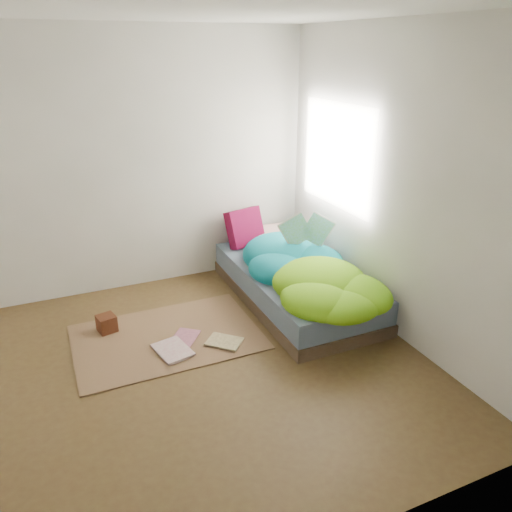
{
  "coord_description": "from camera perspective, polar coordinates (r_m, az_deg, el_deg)",
  "views": [
    {
      "loc": [
        -0.97,
        -3.24,
        2.39
      ],
      "look_at": [
        0.8,
        0.75,
        0.55
      ],
      "focal_mm": 35.0,
      "sensor_mm": 36.0,
      "label": 1
    }
  ],
  "objects": [
    {
      "name": "bed",
      "position": [
        5.04,
        4.48,
        -3.35
      ],
      "size": [
        1.0,
        2.0,
        0.34
      ],
      "color": "#3E2F21",
      "rests_on": "ground"
    },
    {
      "name": "duvet",
      "position": [
        4.73,
        5.86,
        -0.7
      ],
      "size": [
        0.96,
        1.84,
        0.34
      ],
      "primitive_type": null,
      "color": "#087F81",
      "rests_on": "bed"
    },
    {
      "name": "floor_book_c",
      "position": [
        4.31,
        -4.21,
        -10.48
      ],
      "size": [
        0.36,
        0.36,
        0.02
      ],
      "primitive_type": "imported",
      "rotation": [
        0.0,
        0.0,
        0.81
      ],
      "color": "tan",
      "rests_on": "rug"
    },
    {
      "name": "room_walls",
      "position": [
        3.48,
        -7.05,
        10.02
      ],
      "size": [
        3.54,
        3.54,
        2.62
      ],
      "color": "beige",
      "rests_on": "ground"
    },
    {
      "name": "wooden_box",
      "position": [
        4.72,
        -16.7,
        -7.39
      ],
      "size": [
        0.18,
        0.18,
        0.15
      ],
      "primitive_type": "cube",
      "rotation": [
        0.0,
        0.0,
        0.23
      ],
      "color": "#3E190E",
      "rests_on": "rug"
    },
    {
      "name": "pillow_floral",
      "position": [
        5.7,
        2.57,
        2.42
      ],
      "size": [
        0.56,
        0.37,
        0.12
      ],
      "primitive_type": "cube",
      "rotation": [
        0.0,
        0.0,
        -0.06
      ],
      "color": "silver",
      "rests_on": "bed"
    },
    {
      "name": "floor_book_b",
      "position": [
        4.52,
        -9.41,
        -9.06
      ],
      "size": [
        0.34,
        0.35,
        0.03
      ],
      "primitive_type": "imported",
      "rotation": [
        0.0,
        0.0,
        -0.67
      ],
      "color": "#BA6B80",
      "rests_on": "rug"
    },
    {
      "name": "pillow_magenta",
      "position": [
        5.5,
        -1.28,
        3.27
      ],
      "size": [
        0.43,
        0.23,
        0.41
      ],
      "primitive_type": "cube",
      "rotation": [
        0.0,
        0.0,
        0.27
      ],
      "color": "#490428",
      "rests_on": "bed"
    },
    {
      "name": "open_book",
      "position": [
        4.9,
        5.87,
        4.03
      ],
      "size": [
        0.46,
        0.23,
        0.27
      ],
      "primitive_type": null,
      "rotation": [
        0.0,
        0.0,
        -0.3
      ],
      "color": "#368D2E",
      "rests_on": "duvet"
    },
    {
      "name": "rug",
      "position": [
        4.55,
        -10.12,
        -9.1
      ],
      "size": [
        1.6,
        1.1,
        0.01
      ],
      "primitive_type": "cube",
      "color": "brown",
      "rests_on": "ground"
    },
    {
      "name": "floor_book_a",
      "position": [
        4.29,
        -11.03,
        -11.08
      ],
      "size": [
        0.32,
        0.39,
        0.03
      ],
      "primitive_type": "imported",
      "rotation": [
        0.0,
        0.0,
        0.21
      ],
      "color": "beige",
      "rests_on": "rug"
    },
    {
      "name": "ground",
      "position": [
        4.14,
        -6.1,
        -12.51
      ],
      "size": [
        3.5,
        3.5,
        0.0
      ],
      "primitive_type": "cube",
      "color": "#49331C",
      "rests_on": "ground"
    }
  ]
}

